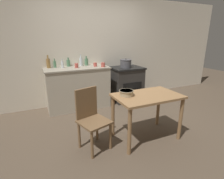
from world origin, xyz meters
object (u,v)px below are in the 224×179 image
at_px(stock_pot, 126,63).
at_px(chair, 91,117).
at_px(bottle_mid_left, 48,63).
at_px(flour_sack, 140,98).
at_px(bottle_far_left, 81,61).
at_px(cup_mid_right, 95,65).
at_px(bottle_center_left, 68,63).
at_px(cup_far_right, 103,65).
at_px(bottle_center_right, 62,64).
at_px(bottle_left, 86,62).
at_px(bottle_center, 55,64).
at_px(cup_right, 76,66).
at_px(work_table, 147,102).
at_px(mixing_bowl_large, 126,93).
at_px(stove, 126,84).

bearing_deg(stock_pot, chair, -132.34).
bearing_deg(bottle_mid_left, flour_sack, -20.22).
xyz_separation_m(bottle_far_left, cup_mid_right, (0.28, -0.22, -0.06)).
bearing_deg(stock_pot, bottle_center_left, 167.99).
bearing_deg(cup_far_right, bottle_center_right, 162.80).
bearing_deg(bottle_left, chair, -105.01).
distance_m(bottle_center, cup_right, 0.49).
relative_size(work_table, bottle_center, 5.25).
distance_m(stock_pot, bottle_center_left, 1.38).
distance_m(stock_pot, bottle_center_right, 1.52).
distance_m(stock_pot, bottle_center, 1.68).
height_order(bottle_left, bottle_center, bottle_left).
xyz_separation_m(mixing_bowl_large, bottle_mid_left, (-0.94, 1.83, 0.27)).
bearing_deg(cup_right, bottle_left, 38.27).
relative_size(chair, bottle_center_right, 4.78).
bearing_deg(stove, stock_pot, -142.28).
bearing_deg(flour_sack, bottle_center_right, 159.79).
relative_size(mixing_bowl_large, bottle_center_right, 1.20).
height_order(mixing_bowl_large, bottle_far_left, bottle_far_left).
height_order(flour_sack, cup_mid_right, cup_mid_right).
bearing_deg(stove, chair, -132.65).
bearing_deg(cup_far_right, cup_mid_right, 134.80).
relative_size(stove, bottle_far_left, 3.32).
bearing_deg(flour_sack, cup_far_right, 156.69).
xyz_separation_m(chair, bottle_center, (-0.24, 1.80, 0.54)).
height_order(flour_sack, cup_right, cup_right).
height_order(bottle_far_left, cup_right, bottle_far_left).
xyz_separation_m(stove, cup_far_right, (-0.70, -0.16, 0.56)).
relative_size(chair, bottle_left, 4.15).
relative_size(stove, bottle_mid_left, 3.11).
bearing_deg(bottle_far_left, bottle_mid_left, 179.36).
bearing_deg(bottle_mid_left, work_table, -57.00).
distance_m(bottle_left, bottle_center_left, 0.42).
bearing_deg(bottle_center_left, flour_sack, -26.52).
height_order(bottle_left, cup_far_right, bottle_left).
bearing_deg(bottle_mid_left, cup_far_right, -17.99).
height_order(bottle_far_left, cup_far_right, bottle_far_left).
bearing_deg(bottle_left, cup_right, -141.73).
height_order(bottle_center, cup_right, bottle_center).
xyz_separation_m(stove, bottle_far_left, (-1.12, 0.20, 0.61)).
relative_size(stove, flour_sack, 2.35).
height_order(bottle_mid_left, bottle_center, bottle_mid_left).
bearing_deg(bottle_center, stove, -6.91).
relative_size(stock_pot, bottle_center_left, 1.42).
height_order(flour_sack, mixing_bowl_large, mixing_bowl_large).
relative_size(mixing_bowl_large, cup_mid_right, 2.69).
height_order(bottle_center_left, bottle_center, bottle_center_left).
distance_m(bottle_left, bottle_mid_left, 0.86).
relative_size(stove, stock_pot, 3.08).
bearing_deg(cup_far_right, mixing_bowl_large, -97.68).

